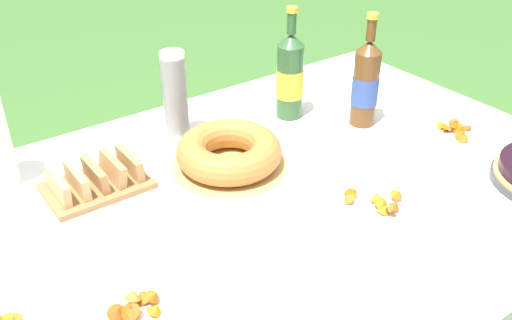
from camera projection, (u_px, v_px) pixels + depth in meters
garden_table at (274, 207)px, 1.50m from camera, size 1.76×1.21×0.67m
tablecloth at (274, 194)px, 1.48m from camera, size 1.77×1.22×0.10m
bundt_cake at (229, 152)px, 1.55m from camera, size 0.32×0.32×0.09m
cup_stack at (175, 95)px, 1.66m from camera, size 0.07×0.07×0.27m
cider_bottle_green at (290, 77)px, 1.77m from camera, size 0.09×0.09×0.35m
cider_bottle_amber at (366, 84)px, 1.73m from camera, size 0.08×0.08×0.35m
snack_plate_near at (132, 315)px, 1.09m from camera, size 0.21×0.21×0.05m
snack_plate_left at (458, 135)px, 1.70m from camera, size 0.24×0.24×0.05m
snack_plate_far at (375, 204)px, 1.40m from camera, size 0.23×0.23×0.05m
bread_board at (96, 180)px, 1.47m from camera, size 0.26×0.18×0.07m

